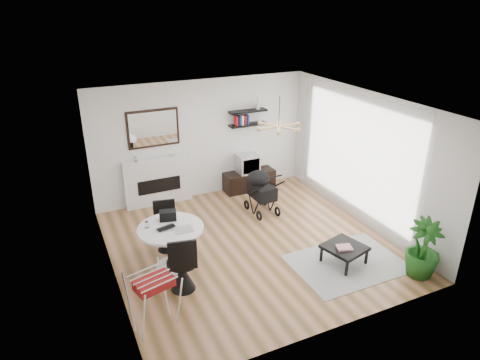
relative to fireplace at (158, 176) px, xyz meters
name	(u,v)px	position (x,y,z in m)	size (l,w,h in m)	color
floor	(250,244)	(1.10, -2.42, -0.69)	(5.00, 5.00, 0.00)	brown
ceiling	(252,104)	(1.10, -2.42, 2.01)	(5.00, 5.00, 0.00)	white
wall_back	(202,139)	(1.10, 0.08, 0.66)	(5.00, 5.00, 0.00)	white
wall_left	(106,206)	(-1.40, -2.42, 0.66)	(5.00, 5.00, 0.00)	white
wall_right	(363,158)	(3.60, -2.42, 0.66)	(5.00, 5.00, 0.00)	white
sheer_curtain	(353,156)	(3.50, -2.22, 0.66)	(0.04, 3.60, 2.60)	white
fireplace	(158,176)	(0.00, 0.00, 0.00)	(1.50, 0.17, 2.16)	white
shelf_lower	(248,125)	(2.18, -0.05, 0.91)	(0.90, 0.25, 0.04)	black
shelf_upper	(248,111)	(2.18, -0.05, 1.23)	(0.90, 0.25, 0.04)	black
pendant_lamp	(279,126)	(1.80, -2.12, 1.46)	(0.90, 0.90, 0.10)	tan
tv_console	(249,180)	(2.18, -0.15, -0.45)	(1.24, 0.43, 0.46)	black
crt_tv	(248,163)	(2.13, -0.15, 0.00)	(0.49, 0.43, 0.43)	silver
dining_table	(172,241)	(-0.45, -2.55, -0.15)	(1.10, 1.10, 0.81)	white
laptop	(167,229)	(-0.52, -2.61, 0.13)	(0.32, 0.21, 0.03)	black
black_bag	(168,215)	(-0.41, -2.28, 0.21)	(0.28, 0.17, 0.17)	black
newspaper	(183,229)	(-0.28, -2.71, 0.13)	(0.31, 0.25, 0.01)	beige
drinking_glass	(147,225)	(-0.80, -2.40, 0.18)	(0.06, 0.06, 0.11)	white
chair_far	(167,235)	(-0.37, -1.91, -0.39)	(0.46, 0.47, 0.92)	black
chair_near	(183,273)	(-0.47, -3.19, -0.37)	(0.50, 0.52, 1.01)	black
drying_rack	(154,301)	(-1.08, -3.84, -0.22)	(0.71, 0.68, 0.88)	white
stroller	(261,193)	(1.91, -1.28, -0.25)	(0.52, 0.84, 1.00)	black
rug	(347,263)	(2.37, -3.71, -0.68)	(1.93, 1.39, 0.01)	#AEAEAE
coffee_table	(345,248)	(2.32, -3.66, -0.38)	(0.78, 0.78, 0.33)	black
magazines	(344,248)	(2.26, -3.72, -0.32)	(0.25, 0.20, 0.04)	#E43944
potted_plant	(423,248)	(3.26, -4.47, -0.18)	(0.57, 0.57, 1.02)	#1C5618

